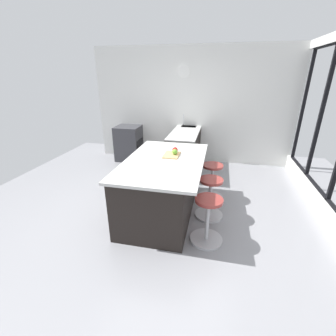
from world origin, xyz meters
name	(u,v)px	position (x,y,z in m)	size (l,w,h in m)	color
ground_plane	(167,215)	(0.00, 0.00, 0.00)	(7.08, 7.08, 0.00)	gray
interior_partition_left	(192,106)	(-2.72, 0.00, 1.36)	(0.15, 4.83, 2.72)	silver
sink_cabinet	(187,146)	(-2.38, -0.03, 0.46)	(2.34, 0.60, 1.19)	black
oven_range	(129,143)	(-2.37, -1.55, 0.44)	(0.60, 0.61, 0.88)	#38383D
kitchen_island	(162,185)	(-0.14, -0.12, 0.45)	(1.92, 1.17, 0.89)	black
stool_by_window	(212,182)	(-0.75, 0.65, 0.30)	(0.44, 0.44, 0.64)	#B7B7BC
stool_middle	(210,199)	(-0.14, 0.65, 0.30)	(0.44, 0.44, 0.64)	#B7B7BC
stool_near_camera	(207,221)	(0.46, 0.65, 0.30)	(0.44, 0.44, 0.64)	#B7B7BC
cutting_board	(172,155)	(-0.35, -0.01, 0.90)	(0.36, 0.24, 0.02)	tan
apple_red	(175,150)	(-0.45, 0.03, 0.96)	(0.09, 0.09, 0.09)	red
apple_green	(175,152)	(-0.35, 0.05, 0.96)	(0.09, 0.09, 0.09)	#609E2D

